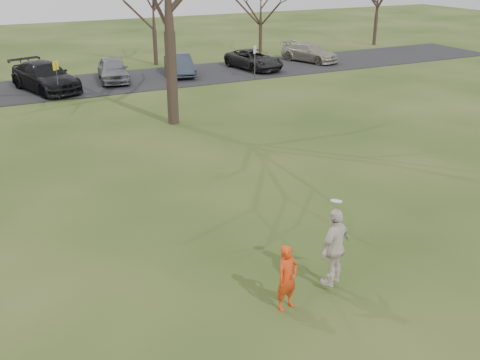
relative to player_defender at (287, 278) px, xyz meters
name	(u,v)px	position (x,y,z in m)	size (l,w,h in m)	color
ground	(317,299)	(0.82, -0.02, -0.78)	(120.00, 120.00, 0.00)	#1E380F
parking_strip	(85,85)	(0.82, 24.98, -0.76)	(62.00, 6.50, 0.04)	black
player_defender	(287,278)	(0.00, 0.00, 0.00)	(0.57, 0.37, 1.55)	red
car_3	(45,77)	(-1.48, 24.44, 0.06)	(2.24, 5.51, 1.60)	black
car_4	(113,69)	(2.64, 25.21, -0.01)	(1.72, 4.27, 1.46)	slate
car_5	(180,65)	(7.00, 25.16, -0.08)	(1.40, 4.01, 1.32)	#2C3643
car_6	(254,59)	(12.26, 24.80, -0.09)	(2.15, 4.66, 1.29)	black
car_7	(310,52)	(17.23, 25.53, -0.09)	(1.82, 4.47, 1.30)	gray
catching_play	(335,247)	(1.38, 0.19, 0.34)	(1.22, 0.89, 2.16)	silver
sign_yellow	(57,73)	(-1.18, 21.98, 0.67)	(0.35, 0.35, 2.08)	#47474C
sign_white	(255,56)	(10.82, 21.98, 0.67)	(0.35, 0.35, 2.08)	#47474C
small_tree_row	(128,8)	(5.20, 30.04, 3.12)	(55.00, 5.90, 8.50)	#352821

